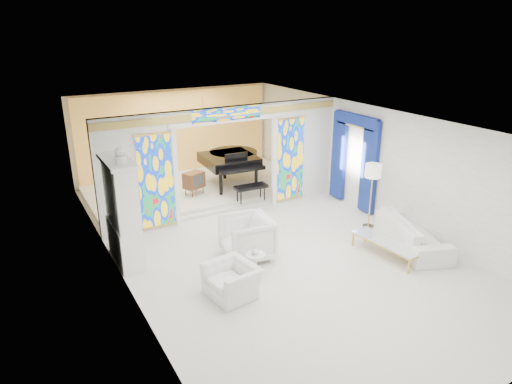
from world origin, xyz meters
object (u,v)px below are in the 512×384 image
sofa (413,232)px  grand_piano (232,159)px  armchair_right (247,238)px  armchair_left (232,280)px  coffee_table (386,242)px  china_cabinet (122,212)px  tv_console (194,180)px

sofa → grand_piano: grand_piano is taller
armchair_right → sofa: bearing=77.1°
armchair_left → sofa: size_ratio=0.41×
coffee_table → grand_piano: size_ratio=0.59×
armchair_right → china_cabinet: bearing=-108.7°
tv_console → china_cabinet: bearing=-157.4°
armchair_right → sofa: 4.01m
grand_piano → tv_console: bearing=-162.3°
china_cabinet → grand_piano: 5.31m
china_cabinet → coffee_table: (5.22, -2.75, -0.82)m
china_cabinet → tv_console: bearing=45.1°
grand_piano → tv_console: (-1.47, -0.38, -0.36)m
armchair_right → coffee_table: size_ratio=0.61×
armchair_right → coffee_table: armchair_right is taller
armchair_right → coffee_table: bearing=69.5°
armchair_left → sofa: sofa is taller
china_cabinet → armchair_right: china_cabinet is taller
armchair_left → sofa: (4.73, -0.22, 0.03)m
armchair_left → grand_piano: bearing=144.8°
sofa → coffee_table: sofa is taller
sofa → china_cabinet: bearing=88.2°
coffee_table → tv_console: size_ratio=2.52×
coffee_table → tv_console: (-2.44, 5.54, 0.28)m
china_cabinet → tv_console: 3.98m
china_cabinet → sofa: size_ratio=1.14×
china_cabinet → sofa: china_cabinet is taller
armchair_left → armchair_right: armchair_right is taller
armchair_left → coffee_table: 3.80m
china_cabinet → grand_piano: china_cabinet is taller
china_cabinet → armchair_right: size_ratio=2.52×
coffee_table → grand_piano: grand_piano is taller
china_cabinet → armchair_right: bearing=-26.8°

